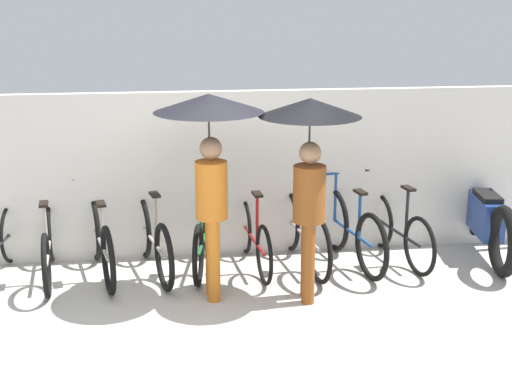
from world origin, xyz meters
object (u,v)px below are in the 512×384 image
Objects in this scene: parked_bicycle_4 at (204,237)px; parked_bicycle_6 at (303,233)px; parked_bicycle_2 at (101,242)px; parked_bicycle_8 at (398,231)px; parked_bicycle_3 at (153,240)px; pedestrian_center at (310,143)px; parked_bicycle_5 at (254,237)px; parked_bicycle_1 at (48,246)px; pedestrian_leading at (210,136)px; motorcycle at (486,220)px; parked_bicycle_7 at (352,231)px.

parked_bicycle_4 is 0.94× the size of parked_bicycle_6.
parked_bicycle_8 reaches higher than parked_bicycle_2.
pedestrian_center is at bearing -131.93° from parked_bicycle_3.
parked_bicycle_3 is 1.06× the size of parked_bicycle_5.
parked_bicycle_8 is (3.94, 0.03, -0.00)m from parked_bicycle_1.
parked_bicycle_6 is at bearing -95.94° from parked_bicycle_1.
parked_bicycle_8 is at bearing -81.75° from parked_bicycle_4.
pedestrian_leading is (-2.20, -0.70, 1.31)m from parked_bicycle_8.
parked_bicycle_4 is 1.85m from pedestrian_center.
motorcycle is at bearing -102.53° from parked_bicycle_3.
parked_bicycle_3 reaches higher than parked_bicycle_7.
parked_bicycle_2 is 2.25m from parked_bicycle_6.
parked_bicycle_2 is 3.38m from parked_bicycle_8.
motorcycle is at bearing -96.46° from parked_bicycle_6.
parked_bicycle_4 is 0.98× the size of parked_bicycle_7.
parked_bicycle_5 reaches higher than parked_bicycle_6.
parked_bicycle_6 is 2.20m from motorcycle.
parked_bicycle_4 is at bearing 145.24° from pedestrian_center.
parked_bicycle_6 is (2.81, 0.01, 0.03)m from parked_bicycle_1.
pedestrian_leading is 3.58m from motorcycle.
parked_bicycle_1 reaches higher than motorcycle.
parked_bicycle_7 is (3.38, -0.02, 0.03)m from parked_bicycle_1.
parked_bicycle_2 is 1.05× the size of parked_bicycle_4.
parked_bicycle_8 is at bearing -103.02° from parked_bicycle_3.
parked_bicycle_7 is 2.18m from pedestrian_leading.
parked_bicycle_3 reaches higher than motorcycle.
motorcycle is at bearing 10.37° from pedestrian_leading.
pedestrian_center is (1.00, -0.92, 1.25)m from parked_bicycle_4.
pedestrian_center is at bearing -113.58° from parked_bicycle_1.
pedestrian_leading is at bearing 177.39° from pedestrian_center.
parked_bicycle_3 is 1.58m from pedestrian_leading.
parked_bicycle_3 is at bearing -95.60° from parked_bicycle_1.
parked_bicycle_3 is 1.13m from parked_bicycle_5.
parked_bicycle_2 is 0.85× the size of pedestrian_leading.
parked_bicycle_4 is 2.25m from parked_bicycle_8.
parked_bicycle_2 reaches higher than parked_bicycle_7.
parked_bicycle_8 is (1.69, 0.01, 0.00)m from parked_bicycle_5.
parked_bicycle_2 is at bearing 80.49° from parked_bicycle_8.
pedestrian_leading is (-0.52, -0.69, 1.31)m from parked_bicycle_5.
parked_bicycle_6 reaches higher than parked_bicycle_3.
pedestrian_center reaches higher than parked_bicycle_4.
parked_bicycle_1 is 1.12m from parked_bicycle_3.
parked_bicycle_3 is at bearing 129.51° from pedestrian_leading.
parked_bicycle_5 reaches higher than parked_bicycle_7.
parked_bicycle_6 is 1.50m from pedestrian_center.
parked_bicycle_5 is 1.02× the size of parked_bicycle_8.
parked_bicycle_3 is 2.81m from parked_bicycle_8.
pedestrian_leading is 0.99× the size of motorcycle.
parked_bicycle_6 is at bearing -101.93° from parked_bicycle_2.
parked_bicycle_2 is 0.56m from parked_bicycle_3.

